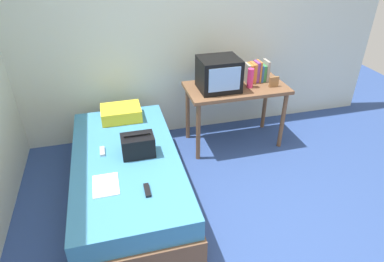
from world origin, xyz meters
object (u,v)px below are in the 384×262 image
water_bottle (250,78)px  tv (219,74)px  picture_frame (274,82)px  remote_silver (102,151)px  remote_dark (147,190)px  book_row (256,72)px  magazine (106,185)px  handbag (138,145)px  bed (128,177)px  pillow (121,113)px  desk (236,94)px

water_bottle → tv: bearing=172.9°
water_bottle → picture_frame: 0.28m
tv → picture_frame: 0.65m
picture_frame → remote_silver: bearing=-167.1°
picture_frame → remote_silver: 2.04m
picture_frame → remote_dark: 2.00m
book_row → magazine: bearing=-147.6°
handbag → magazine: 0.50m
tv → remote_silver: (-1.33, -0.55, -0.43)m
water_bottle → remote_silver: (-1.69, -0.51, -0.36)m
book_row → remote_dark: bearing=-138.8°
bed → handbag: (0.13, -0.01, 0.35)m
picture_frame → water_bottle: bearing=168.4°
remote_dark → remote_silver: size_ratio=1.08×
pillow → handbag: bearing=-82.5°
picture_frame → remote_dark: size_ratio=0.77×
picture_frame → handbag: size_ratio=0.40×
remote_silver → water_bottle: bearing=16.7°
desk → remote_dark: size_ratio=7.44×
desk → remote_silver: (-1.56, -0.57, -0.15)m
book_row → handbag: bearing=-152.5°
water_bottle → desk: bearing=153.7°
bed → tv: tv is taller
tv → picture_frame: tv is taller
picture_frame → pillow: (-1.73, 0.17, -0.25)m
magazine → water_bottle: bearing=30.8°
tv → handbag: size_ratio=1.47×
bed → water_bottle: water_bottle is taller
handbag → remote_silver: bearing=159.7°
handbag → tv: bearing=33.9°
handbag → magazine: (-0.32, -0.37, -0.10)m
bed → magazine: (-0.19, -0.38, 0.25)m
pillow → magazine: (-0.22, -1.12, -0.06)m
magazine → tv: bearing=38.5°
tv → pillow: bearing=176.3°
tv → magazine: 1.74m
bed → book_row: size_ratio=7.38×
bed → remote_silver: (-0.20, 0.12, 0.26)m
desk → remote_dark: 1.74m
handbag → remote_silver: (-0.33, 0.12, -0.09)m
tv → handbag: 1.25m
water_bottle → book_row: bearing=47.5°
bed → handbag: 0.37m
water_bottle → magazine: (-1.68, -1.00, -0.37)m
tv → book_row: bearing=12.1°
magazine → remote_dark: (0.32, -0.16, 0.01)m
pillow → remote_dark: bearing=-85.6°
magazine → remote_silver: size_ratio=2.01×
handbag → remote_dark: (0.00, -0.53, -0.09)m
tv → picture_frame: bearing=-9.0°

